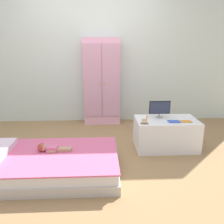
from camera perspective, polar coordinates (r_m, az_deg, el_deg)
ground_plane at (r=2.96m, az=-6.28°, el=-11.78°), size 10.00×10.00×0.02m
back_wall at (r=4.18m, az=-5.60°, el=15.86°), size 6.40×0.05×2.70m
bed at (r=2.66m, az=-16.27°, el=-12.73°), size 1.58×0.92×0.23m
doll at (r=2.67m, az=-16.16°, el=-8.92°), size 0.39×0.13×0.10m
wardrobe at (r=4.04m, az=-2.65°, el=7.71°), size 0.66×0.31×1.55m
tv_stand at (r=3.22m, az=13.70°, el=-5.45°), size 0.85×0.50×0.42m
tv_monitor at (r=3.16m, az=12.23°, el=1.00°), size 0.29×0.10×0.24m
rocking_horse_toy at (r=2.89m, az=8.57°, el=-2.04°), size 0.10×0.04×0.12m
book_blue at (r=3.06m, az=15.70°, el=-2.38°), size 0.15×0.10×0.01m
book_orange at (r=3.12m, az=18.60°, el=-2.32°), size 0.14×0.09×0.01m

